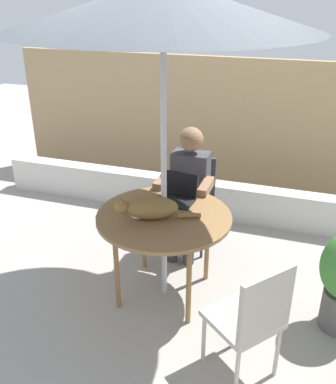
# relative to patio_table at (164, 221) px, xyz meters

# --- Properties ---
(ground_plane) EXTENTS (14.00, 14.00, 0.00)m
(ground_plane) POSITION_rel_patio_table_xyz_m (0.00, 0.00, -0.68)
(ground_plane) COLOR gray
(fence_back) EXTENTS (5.52, 0.08, 1.62)m
(fence_back) POSITION_rel_patio_table_xyz_m (0.00, 2.31, 0.13)
(fence_back) COLOR tan
(fence_back) RESTS_ON ground
(planter_wall_low) EXTENTS (4.97, 0.20, 0.40)m
(planter_wall_low) POSITION_rel_patio_table_xyz_m (0.00, 1.46, -0.48)
(planter_wall_low) COLOR beige
(planter_wall_low) RESTS_ON ground
(patio_table) EXTENTS (1.06, 1.06, 0.74)m
(patio_table) POSITION_rel_patio_table_xyz_m (0.00, 0.00, 0.00)
(patio_table) COLOR olive
(patio_table) RESTS_ON ground
(patio_umbrella) EXTENTS (2.05, 2.05, 2.39)m
(patio_umbrella) POSITION_rel_patio_table_xyz_m (0.00, 0.00, 1.55)
(patio_umbrella) COLOR #B7B7BC
(patio_umbrella) RESTS_ON ground
(chair_occupied) EXTENTS (0.40, 0.40, 0.89)m
(chair_occupied) POSITION_rel_patio_table_xyz_m (0.00, 0.85, -0.16)
(chair_occupied) COLOR #33383F
(chair_occupied) RESTS_ON ground
(chair_empty) EXTENTS (0.56, 0.56, 0.89)m
(chair_empty) POSITION_rel_patio_table_xyz_m (0.80, -0.66, -0.16)
(chair_empty) COLOR #B2A899
(chair_empty) RESTS_ON ground
(person_seated) EXTENTS (0.48, 0.48, 1.23)m
(person_seated) POSITION_rel_patio_table_xyz_m (0.00, 0.70, 0.01)
(person_seated) COLOR #3F3F47
(person_seated) RESTS_ON ground
(laptop) EXTENTS (0.32, 0.27, 0.21)m
(laptop) POSITION_rel_patio_table_xyz_m (0.02, 0.29, 0.12)
(laptop) COLOR black
(laptop) RESTS_ON patio_table
(cat) EXTENTS (0.62, 0.33, 0.17)m
(cat) POSITION_rel_patio_table_xyz_m (-0.09, -0.09, 0.14)
(cat) COLOR olive
(cat) RESTS_ON patio_table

